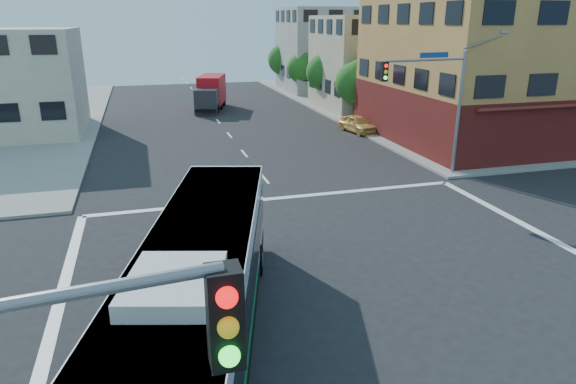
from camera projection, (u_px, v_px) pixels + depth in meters
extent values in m
plane|color=black|center=(352.00, 287.00, 17.51)|extent=(120.00, 120.00, 0.00)
cube|color=gray|center=(519.00, 98.00, 58.42)|extent=(50.00, 50.00, 0.15)
cube|color=#B88942|center=(513.00, 43.00, 37.29)|extent=(18.00, 15.00, 14.00)
cube|color=#591416|center=(504.00, 112.00, 38.89)|extent=(18.09, 15.08, 4.00)
cube|color=#BEB391|center=(381.00, 63.00, 51.44)|extent=(12.00, 10.00, 9.00)
cube|color=#9C9C97|center=(332.00, 50.00, 64.04)|extent=(12.00, 10.00, 10.00)
cylinder|color=gray|center=(458.00, 115.00, 29.02)|extent=(0.18, 0.18, 7.00)
cylinder|color=gray|center=(426.00, 60.00, 27.15)|extent=(5.01, 0.62, 0.12)
cube|color=black|center=(384.00, 71.00, 26.44)|extent=(0.32, 0.30, 1.00)
sphere|color=#FF0C0C|center=(386.00, 66.00, 26.19)|extent=(0.20, 0.20, 0.20)
sphere|color=yellow|center=(386.00, 72.00, 26.28)|extent=(0.20, 0.20, 0.20)
sphere|color=#19FF33|center=(385.00, 78.00, 26.38)|extent=(0.20, 0.20, 0.20)
cube|color=navy|center=(434.00, 55.00, 27.25)|extent=(1.80, 0.22, 0.28)
cube|color=gray|center=(504.00, 32.00, 28.45)|extent=(0.50, 0.22, 0.14)
cube|color=black|center=(225.00, 317.00, 4.67)|extent=(0.32, 0.30, 1.00)
sphere|color=#FF0C0C|center=(227.00, 297.00, 4.42)|extent=(0.20, 0.20, 0.20)
sphere|color=yellow|center=(228.00, 327.00, 4.51)|extent=(0.20, 0.20, 0.20)
sphere|color=#19FF33|center=(229.00, 356.00, 4.61)|extent=(0.20, 0.20, 0.20)
cylinder|color=#3C2515|center=(354.00, 110.00, 45.76)|extent=(0.28, 0.28, 1.92)
sphere|color=#1C5217|center=(355.00, 83.00, 45.00)|extent=(3.60, 3.60, 3.60)
sphere|color=#1C5217|center=(361.00, 72.00, 44.54)|extent=(2.52, 2.52, 2.52)
cylinder|color=#3C2515|center=(324.00, 97.00, 53.05)|extent=(0.28, 0.28, 1.99)
sphere|color=#1C5217|center=(325.00, 72.00, 52.24)|extent=(3.80, 3.80, 3.80)
sphere|color=#1C5217|center=(330.00, 63.00, 51.76)|extent=(2.66, 2.66, 2.66)
cylinder|color=#3C2515|center=(301.00, 88.00, 60.35)|extent=(0.28, 0.28, 1.89)
sphere|color=#1C5217|center=(301.00, 68.00, 59.61)|extent=(3.40, 3.40, 3.40)
sphere|color=#1C5217|center=(306.00, 61.00, 59.17)|extent=(2.38, 2.38, 2.38)
cylinder|color=#3C2515|center=(283.00, 80.00, 67.62)|extent=(0.28, 0.28, 2.03)
sphere|color=#1C5217|center=(283.00, 60.00, 66.78)|extent=(4.00, 4.00, 4.00)
sphere|color=#1C5217|center=(287.00, 52.00, 66.29)|extent=(2.80, 2.80, 2.80)
cube|color=black|center=(206.00, 324.00, 14.35)|extent=(6.03, 12.97, 0.48)
cube|color=silver|center=(203.00, 282.00, 13.94)|extent=(6.01, 12.94, 3.01)
cube|color=black|center=(203.00, 276.00, 13.88)|extent=(5.96, 12.59, 1.32)
cube|color=black|center=(228.00, 202.00, 19.86)|extent=(2.41, 0.73, 1.43)
cube|color=#E5590C|center=(227.00, 175.00, 19.55)|extent=(1.96, 0.59, 0.30)
cube|color=silver|center=(200.00, 234.00, 13.48)|extent=(5.89, 12.68, 0.13)
cube|color=silver|center=(175.00, 284.00, 10.39)|extent=(2.44, 2.75, 0.38)
cube|color=#08732F|center=(151.00, 318.00, 13.68)|extent=(1.58, 5.61, 0.30)
cube|color=#08732F|center=(253.00, 318.00, 13.69)|extent=(1.58, 5.61, 0.30)
cylinder|color=black|center=(187.00, 260.00, 18.21)|extent=(0.60, 1.14, 1.10)
cylinder|color=#99999E|center=(183.00, 260.00, 18.21)|extent=(0.19, 0.54, 0.55)
cylinder|color=black|center=(258.00, 260.00, 18.21)|extent=(0.60, 1.14, 1.10)
cylinder|color=#99999E|center=(262.00, 260.00, 18.22)|extent=(0.19, 0.54, 0.55)
cube|color=#2A292F|center=(207.00, 102.00, 48.82)|extent=(2.58, 2.52, 2.37)
cube|color=black|center=(205.00, 99.00, 47.89)|extent=(1.86, 0.61, 0.91)
cube|color=red|center=(212.00, 89.00, 51.88)|extent=(3.54, 5.52, 2.74)
cube|color=black|center=(211.00, 105.00, 51.29)|extent=(3.98, 7.57, 0.27)
cylinder|color=black|center=(198.00, 109.00, 49.24)|extent=(0.50, 0.95, 0.91)
cylinder|color=black|center=(217.00, 109.00, 49.22)|extent=(0.50, 0.95, 0.91)
cylinder|color=black|center=(202.00, 105.00, 51.75)|extent=(0.50, 0.95, 0.91)
cylinder|color=black|center=(221.00, 105.00, 51.73)|extent=(0.50, 0.95, 0.91)
cylinder|color=black|center=(206.00, 101.00, 53.91)|extent=(0.50, 0.95, 0.91)
cylinder|color=black|center=(224.00, 101.00, 53.89)|extent=(0.50, 0.95, 0.91)
imported|color=#E2AC51|center=(358.00, 124.00, 41.17)|extent=(2.31, 4.24, 1.37)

